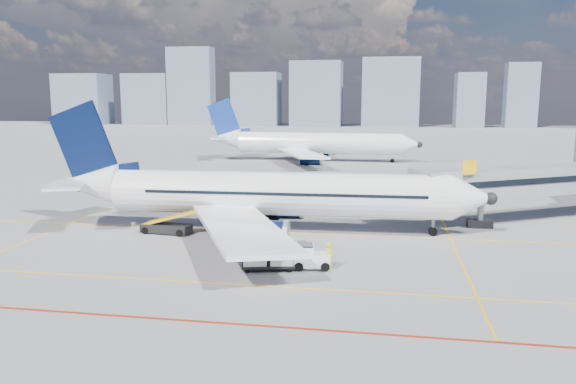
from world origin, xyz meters
name	(u,v)px	position (x,y,z in m)	size (l,w,h in m)	color
ground	(264,258)	(0.00, 0.00, 0.00)	(420.00, 420.00, 0.00)	gray
apron_markings	(243,274)	(-0.58, -3.91, 0.01)	(90.00, 35.12, 0.01)	yellow
jet_bridge	(547,181)	(23.51, 16.91, 3.74)	(23.55, 15.78, 6.30)	#999BA1
distant_skyline	(338,95)	(-10.70, 190.00, 12.58)	(254.49, 14.58, 31.95)	slate
main_aircraft	(261,194)	(-2.10, 8.41, 3.22)	(39.02, 33.99, 11.37)	white
second_aircraft	(309,143)	(-5.18, 63.30, 3.22)	(39.70, 34.58, 11.57)	white
baggage_tug	(310,257)	(3.61, -1.93, 0.81)	(2.63, 1.85, 1.69)	white
cargo_dolly	(268,254)	(0.88, -2.59, 1.07)	(3.81, 2.28, 1.96)	black
belt_loader	(168,226)	(-9.69, 5.90, 0.65)	(6.22, 2.08, 2.50)	black
ramp_worker	(329,256)	(4.95, -2.02, 0.95)	(0.69, 0.45, 1.90)	#F9FF1A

